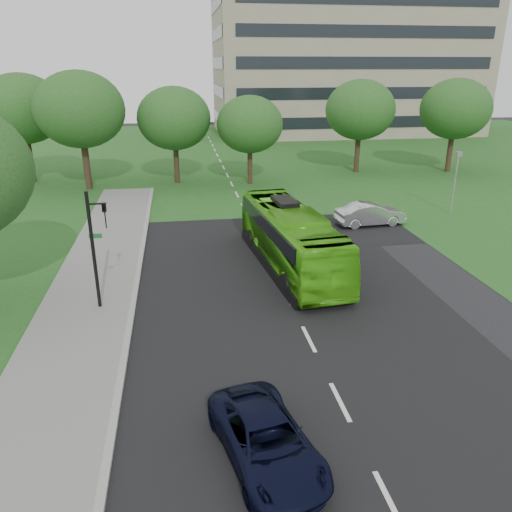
# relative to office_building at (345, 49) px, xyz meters

# --- Properties ---
(ground) EXTENTS (160.00, 160.00, 0.00)m
(ground) POSITION_rel_office_building_xyz_m (-21.96, -61.96, -12.50)
(ground) COLOR black
(ground) RESTS_ON ground
(street_surfaces) EXTENTS (120.00, 120.00, 0.15)m
(street_surfaces) POSITION_rel_office_building_xyz_m (-22.34, -39.21, -12.47)
(street_surfaces) COLOR black
(street_surfaces) RESTS_ON ground
(office_building) EXTENTS (40.10, 20.10, 25.00)m
(office_building) POSITION_rel_office_building_xyz_m (0.00, 0.00, 0.00)
(office_building) COLOR gray
(office_building) RESTS_ON ground
(tree_park_a) EXTENTS (7.44, 7.44, 9.88)m
(tree_park_a) POSITION_rel_office_building_xyz_m (-34.56, -35.77, -5.79)
(tree_park_a) COLOR black
(tree_park_a) RESTS_ON ground
(tree_park_b) EXTENTS (6.51, 6.51, 8.53)m
(tree_park_b) POSITION_rel_office_building_xyz_m (-26.85, -34.48, -6.75)
(tree_park_b) COLOR black
(tree_park_b) RESTS_ON ground
(tree_park_c) EXTENTS (5.86, 5.86, 7.79)m
(tree_park_c) POSITION_rel_office_building_xyz_m (-20.26, -35.94, -7.22)
(tree_park_c) COLOR black
(tree_park_c) RESTS_ON ground
(tree_park_d) EXTENTS (6.79, 6.79, 8.98)m
(tree_park_d) POSITION_rel_office_building_xyz_m (-8.77, -32.20, -6.42)
(tree_park_d) COLOR black
(tree_park_d) RESTS_ON ground
(tree_park_e) EXTENTS (6.80, 6.80, 9.07)m
(tree_park_e) POSITION_rel_office_building_xyz_m (0.45, -33.63, -6.34)
(tree_park_e) COLOR black
(tree_park_e) RESTS_ON ground
(tree_park_f) EXTENTS (7.21, 7.21, 9.63)m
(tree_park_f) POSITION_rel_office_building_xyz_m (-40.14, -32.04, -5.95)
(tree_park_f) COLOR black
(tree_park_f) RESTS_ON ground
(bus) EXTENTS (3.81, 11.68, 3.20)m
(bus) POSITION_rel_office_building_xyz_m (-21.01, -56.24, -10.90)
(bus) COLOR #4BB917
(bus) RESTS_ON ground
(sedan) EXTENTS (4.79, 2.04, 1.54)m
(sedan) POSITION_rel_office_building_xyz_m (-14.05, -49.82, -11.73)
(sedan) COLOR silver
(sedan) RESTS_ON ground
(suv) EXTENTS (3.13, 5.08, 1.31)m
(suv) POSITION_rel_office_building_xyz_m (-24.74, -70.05, -11.84)
(suv) COLOR black
(suv) RESTS_ON ground
(traffic_light) EXTENTS (0.86, 0.23, 5.36)m
(traffic_light) POSITION_rel_office_building_xyz_m (-30.31, -59.96, -9.35)
(traffic_light) COLOR black
(traffic_light) RESTS_ON ground
(camera_pole) EXTENTS (0.43, 0.39, 4.49)m
(camera_pole) POSITION_rel_office_building_xyz_m (-7.12, -48.00, -9.60)
(camera_pole) COLOR gray
(camera_pole) RESTS_ON ground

